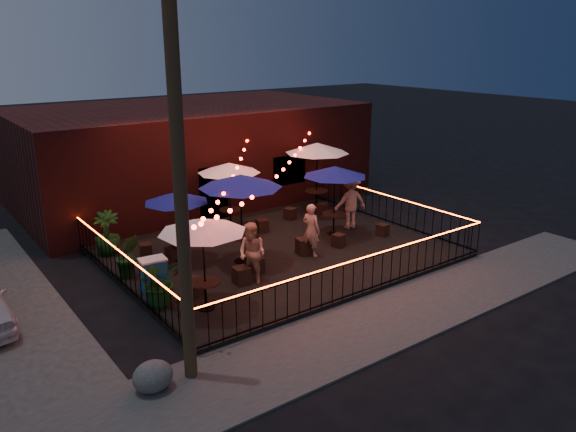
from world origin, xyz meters
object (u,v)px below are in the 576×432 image
cafe_table_3 (229,169)px  cafe_table_0 (202,227)px  cafe_table_1 (176,198)px  cafe_table_2 (240,182)px  cafe_table_5 (317,149)px  cooler (154,274)px  cafe_table_4 (335,172)px  boulder (153,376)px  utility_pole (180,189)px

cafe_table_3 → cafe_table_0: bearing=-126.6°
cafe_table_1 → cafe_table_2: bearing=-41.3°
cafe_table_5 → cooler: bearing=-159.1°
cafe_table_4 → cafe_table_2: bearing=-175.8°
cafe_table_2 → cafe_table_1: bearing=138.7°
cafe_table_4 → cafe_table_3: bearing=135.6°
cafe_table_2 → boulder: size_ratio=3.56×
cafe_table_2 → cooler: size_ratio=3.31×
cafe_table_0 → cafe_table_4: size_ratio=0.94×
cafe_table_1 → boulder: (-3.36, -5.72, -1.79)m
cafe_table_3 → boulder: cafe_table_3 is taller
cafe_table_0 → cooler: bearing=108.3°
cafe_table_2 → cafe_table_3: (1.30, 2.86, -0.28)m
cafe_table_0 → cafe_table_1: (0.94, 3.42, -0.21)m
utility_pole → cooler: (1.00, 4.10, -3.38)m
boulder → cafe_table_0: bearing=43.5°
cafe_table_2 → cafe_table_4: size_ratio=1.07×
utility_pole → cafe_table_1: 6.54m
cafe_table_1 → cooler: size_ratio=2.35×
cafe_table_2 → cafe_table_3: cafe_table_2 is taller
cafe_table_3 → cafe_table_4: 3.68m
cafe_table_4 → boulder: cafe_table_4 is taller
cafe_table_1 → cafe_table_5: cafe_table_5 is taller
cooler → boulder: size_ratio=1.08×
cafe_table_3 → boulder: 9.74m
cafe_table_3 → cafe_table_2: bearing=-114.4°
cafe_table_2 → cafe_table_5: cafe_table_2 is taller
cooler → cafe_table_3: bearing=42.4°
cafe_table_4 → cafe_table_5: (1.26, 2.51, 0.28)m
boulder → cafe_table_4: bearing=28.3°
cafe_table_3 → cafe_table_1: bearing=-150.5°
cafe_table_0 → cafe_table_1: bearing=74.6°
cooler → boulder: bearing=-108.0°
utility_pole → cafe_table_5: 11.78m
boulder → cafe_table_3: bearing=49.9°
utility_pole → cafe_table_2: utility_pole is taller
utility_pole → cafe_table_1: bearing=66.1°
cafe_table_5 → cafe_table_1: bearing=-167.3°
cafe_table_1 → cafe_table_2: (1.47, -1.29, 0.53)m
utility_pole → boulder: bearing=179.5°
utility_pole → cafe_table_2: size_ratio=2.63×
cafe_table_0 → cafe_table_1: cafe_table_0 is taller
cafe_table_2 → boulder: cafe_table_2 is taller
cafe_table_2 → cafe_table_4: (3.92, 0.29, -0.29)m
cafe_table_2 → cafe_table_4: cafe_table_2 is taller
cafe_table_5 → cooler: (-8.20, -3.12, -2.02)m
cafe_table_1 → boulder: bearing=-120.4°
cafe_table_5 → boulder: bearing=-144.2°
boulder → cafe_table_1: bearing=59.6°
cafe_table_3 → cooler: cafe_table_3 is taller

